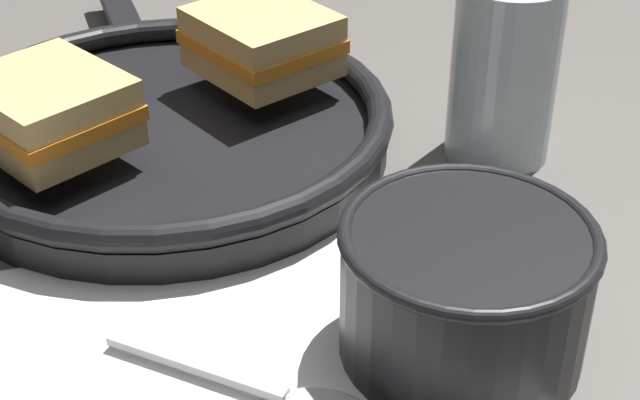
# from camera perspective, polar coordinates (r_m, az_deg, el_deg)

# --- Properties ---
(ground_plane) EXTENTS (4.00, 4.00, 0.00)m
(ground_plane) POSITION_cam_1_polar(r_m,az_deg,el_deg) (0.58, -4.41, -5.20)
(ground_plane) COLOR #56514C
(napkin) EXTENTS (0.34, 0.30, 0.00)m
(napkin) POSITION_cam_1_polar(r_m,az_deg,el_deg) (0.53, -3.72, -9.49)
(napkin) COLOR white
(napkin) RESTS_ON ground_plane
(soup_bowl) EXTENTS (0.14, 0.14, 0.08)m
(soup_bowl) POSITION_cam_1_polar(r_m,az_deg,el_deg) (0.52, 8.24, -4.88)
(soup_bowl) COLOR black
(soup_bowl) RESTS_ON ground_plane
(spoon) EXTENTS (0.14, 0.09, 0.01)m
(spoon) POSITION_cam_1_polar(r_m,az_deg,el_deg) (0.50, -1.84, -11.45)
(spoon) COLOR #B7B7BC
(spoon) RESTS_ON napkin
(skillet) EXTENTS (0.32, 0.45, 0.04)m
(skillet) POSITION_cam_1_polar(r_m,az_deg,el_deg) (0.71, -9.04, 4.18)
(skillet) COLOR black
(skillet) RESTS_ON ground_plane
(sandwich_near_left) EXTENTS (0.13, 0.13, 0.05)m
(sandwich_near_left) POSITION_cam_1_polar(r_m,az_deg,el_deg) (0.73, -3.54, 9.18)
(sandwich_near_left) COLOR #DBB26B
(sandwich_near_left) RESTS_ON skillet
(sandwich_near_right) EXTENTS (0.13, 0.13, 0.05)m
(sandwich_near_right) POSITION_cam_1_polar(r_m,az_deg,el_deg) (0.66, -15.69, 5.04)
(sandwich_near_right) COLOR #DBB26B
(sandwich_near_right) RESTS_ON skillet
(drinking_glass) EXTENTS (0.07, 0.07, 0.13)m
(drinking_glass) POSITION_cam_1_polar(r_m,az_deg,el_deg) (0.70, 10.51, 7.36)
(drinking_glass) COLOR silver
(drinking_glass) RESTS_ON ground_plane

